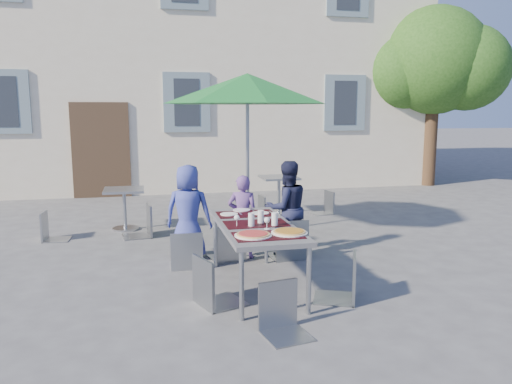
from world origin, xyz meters
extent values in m
plane|color=#47474A|center=(0.00, 0.00, 0.00)|extent=(90.00, 90.00, 0.00)
cube|color=beige|center=(0.00, 11.50, 3.50)|extent=(13.00, 8.00, 7.00)
cube|color=#402D1E|center=(-2.00, 7.47, 1.10)|extent=(1.30, 0.06, 2.20)
cube|color=slate|center=(-4.00, 7.47, 2.20)|extent=(1.10, 0.06, 1.40)
cube|color=#262B33|center=(-4.00, 7.45, 2.20)|extent=(0.60, 0.04, 1.10)
cube|color=slate|center=(0.00, 7.47, 2.20)|extent=(1.10, 0.06, 1.40)
cube|color=#262B33|center=(0.00, 7.45, 2.20)|extent=(0.60, 0.04, 1.10)
cube|color=slate|center=(4.00, 7.47, 2.20)|extent=(1.10, 0.06, 1.40)
cube|color=#262B33|center=(4.00, 7.45, 2.20)|extent=(0.60, 0.04, 1.10)
cylinder|color=#402B1B|center=(6.50, 7.50, 1.40)|extent=(0.36, 0.36, 2.80)
sphere|color=#1C4512|center=(6.50, 7.50, 3.30)|extent=(2.80, 2.80, 2.80)
sphere|color=#1C4512|center=(5.70, 7.80, 3.00)|extent=(2.00, 2.00, 2.00)
sphere|color=#1C4512|center=(7.20, 7.10, 3.10)|extent=(2.20, 2.20, 2.20)
sphere|color=#1C4512|center=(6.70, 8.10, 3.80)|extent=(1.80, 1.80, 1.80)
cube|color=#3F3F44|center=(0.15, 0.79, 0.72)|extent=(0.80, 1.85, 0.05)
cylinder|color=#8F949A|center=(-0.19, -0.07, 0.35)|extent=(0.05, 0.05, 0.70)
cylinder|color=#8F949A|center=(0.49, -0.07, 0.35)|extent=(0.05, 0.05, 0.70)
cylinder|color=#8F949A|center=(-0.19, 1.66, 0.35)|extent=(0.05, 0.05, 0.70)
cylinder|color=#8F949A|center=(0.49, 1.66, 0.35)|extent=(0.05, 0.05, 0.70)
cube|color=black|center=(0.15, 0.24, 0.75)|extent=(0.70, 0.42, 0.01)
cube|color=black|center=(0.15, 0.79, 0.75)|extent=(0.70, 0.42, 0.01)
cube|color=black|center=(0.15, 1.34, 0.75)|extent=(0.70, 0.42, 0.01)
cylinder|color=white|center=(0.00, 0.25, 0.76)|extent=(0.38, 0.38, 0.01)
cylinder|color=tan|center=(0.00, 0.25, 0.77)|extent=(0.34, 0.34, 0.01)
cylinder|color=maroon|center=(0.00, 0.25, 0.78)|extent=(0.30, 0.30, 0.01)
cylinder|color=white|center=(0.39, 0.27, 0.76)|extent=(0.38, 0.38, 0.01)
cylinder|color=tan|center=(0.39, 0.27, 0.77)|extent=(0.34, 0.34, 0.01)
cylinder|color=#8A3A09|center=(0.39, 0.27, 0.78)|extent=(0.30, 0.30, 0.01)
cylinder|color=silver|center=(0.07, 0.68, 0.82)|extent=(0.07, 0.07, 0.15)
cylinder|color=silver|center=(0.21, 0.81, 0.82)|extent=(0.07, 0.07, 0.15)
cylinder|color=silver|center=(0.33, 0.65, 0.82)|extent=(0.07, 0.07, 0.15)
cylinder|color=silver|center=(-0.09, 0.71, 0.75)|extent=(0.06, 0.06, 0.00)
cylinder|color=silver|center=(-0.09, 0.71, 0.79)|extent=(0.01, 0.01, 0.08)
sphere|color=silver|center=(-0.09, 0.71, 0.85)|extent=(0.06, 0.06, 0.06)
cylinder|color=silver|center=(0.21, 0.52, 0.75)|extent=(0.06, 0.06, 0.00)
cylinder|color=silver|center=(0.21, 0.52, 0.79)|extent=(0.01, 0.01, 0.08)
sphere|color=silver|center=(0.21, 0.52, 0.85)|extent=(0.06, 0.06, 0.06)
cylinder|color=white|center=(-0.06, 1.34, 0.76)|extent=(0.22, 0.22, 0.01)
cube|color=#AFB1B7|center=(0.08, 1.34, 0.76)|extent=(0.02, 0.18, 0.00)
cylinder|color=white|center=(0.33, 1.32, 0.76)|extent=(0.22, 0.22, 0.01)
cube|color=#AFB1B7|center=(0.47, 1.32, 0.76)|extent=(0.02, 0.18, 0.00)
cylinder|color=white|center=(0.13, 1.55, 0.76)|extent=(0.22, 0.22, 0.01)
cube|color=#AFB1B7|center=(0.27, 1.55, 0.76)|extent=(0.02, 0.18, 0.00)
imported|color=#363F94|center=(-0.49, 2.13, 0.65)|extent=(0.73, 0.60, 1.30)
imported|color=#5C3D7D|center=(0.24, 1.99, 0.58)|extent=(0.49, 0.41, 1.15)
imported|color=#191C38|center=(0.87, 1.99, 0.67)|extent=(0.69, 0.46, 1.33)
cube|color=#91969D|center=(-0.56, 1.78, 0.44)|extent=(0.42, 0.42, 0.03)
cube|color=#91969D|center=(-0.57, 1.58, 0.68)|extent=(0.41, 0.04, 0.49)
cylinder|color=#91969D|center=(-0.38, 1.95, 0.21)|extent=(0.02, 0.02, 0.43)
cylinder|color=#91969D|center=(-0.73, 1.96, 0.21)|extent=(0.02, 0.02, 0.43)
cylinder|color=#91969D|center=(-0.39, 1.60, 0.21)|extent=(0.02, 0.02, 0.43)
cylinder|color=#91969D|center=(-0.74, 1.61, 0.21)|extent=(0.02, 0.02, 0.43)
cube|color=gray|center=(0.00, 2.00, 0.46)|extent=(0.50, 0.50, 0.03)
cube|color=gray|center=(0.04, 1.80, 0.71)|extent=(0.43, 0.11, 0.51)
cylinder|color=gray|center=(0.15, 2.21, 0.22)|extent=(0.02, 0.02, 0.45)
cylinder|color=gray|center=(-0.21, 2.14, 0.22)|extent=(0.02, 0.02, 0.45)
cylinder|color=gray|center=(0.22, 1.85, 0.22)|extent=(0.02, 0.02, 0.45)
cylinder|color=gray|center=(-0.14, 1.78, 0.22)|extent=(0.02, 0.02, 0.45)
cube|color=gray|center=(0.83, 1.89, 0.50)|extent=(0.51, 0.51, 0.03)
cube|color=gray|center=(0.85, 1.66, 0.78)|extent=(0.47, 0.08, 0.56)
cylinder|color=gray|center=(1.02, 2.11, 0.25)|extent=(0.02, 0.02, 0.49)
cylinder|color=gray|center=(0.62, 2.07, 0.25)|extent=(0.02, 0.02, 0.49)
cylinder|color=gray|center=(1.05, 1.71, 0.25)|extent=(0.02, 0.02, 0.49)
cylinder|color=gray|center=(0.65, 1.67, 0.25)|extent=(0.02, 0.02, 0.49)
cube|color=gray|center=(-0.31, 0.41, 0.47)|extent=(0.57, 0.57, 0.03)
cube|color=gray|center=(-0.51, 0.33, 0.74)|extent=(0.18, 0.42, 0.53)
cylinder|color=gray|center=(-0.07, 0.29, 0.23)|extent=(0.02, 0.02, 0.46)
cylinder|color=gray|center=(-0.20, 0.65, 0.23)|extent=(0.02, 0.02, 0.46)
cylinder|color=gray|center=(-0.43, 0.16, 0.23)|extent=(0.02, 0.02, 0.46)
cylinder|color=gray|center=(-0.56, 0.52, 0.23)|extent=(0.02, 0.02, 0.46)
cube|color=gray|center=(0.89, 0.25, 0.46)|extent=(0.57, 0.57, 0.03)
cube|color=gray|center=(1.08, 0.16, 0.72)|extent=(0.20, 0.41, 0.51)
cylinder|color=gray|center=(0.80, 0.49, 0.23)|extent=(0.02, 0.02, 0.45)
cylinder|color=gray|center=(0.65, 0.15, 0.23)|extent=(0.02, 0.02, 0.45)
cylinder|color=gray|center=(1.14, 0.34, 0.23)|extent=(0.02, 0.02, 0.45)
cylinder|color=gray|center=(0.99, 0.00, 0.23)|extent=(0.02, 0.02, 0.45)
cube|color=gray|center=(0.14, -0.51, 0.42)|extent=(0.46, 0.46, 0.03)
cube|color=gray|center=(0.10, -0.32, 0.66)|extent=(0.39, 0.10, 0.47)
cylinder|color=gray|center=(0.00, -0.70, 0.21)|extent=(0.02, 0.02, 0.41)
cylinder|color=gray|center=(0.33, -0.64, 0.21)|extent=(0.02, 0.02, 0.41)
cylinder|color=gray|center=(-0.06, -0.37, 0.21)|extent=(0.02, 0.02, 0.41)
cylinder|color=gray|center=(0.27, -0.31, 0.21)|extent=(0.02, 0.02, 0.41)
cylinder|color=#AFB1B7|center=(0.57, 3.24, 0.05)|extent=(0.50, 0.50, 0.10)
cylinder|color=#8F949A|center=(0.57, 3.24, 1.20)|extent=(0.06, 0.06, 2.41)
cone|color=#176A28|center=(0.57, 3.24, 2.35)|extent=(2.63, 2.63, 0.47)
cylinder|color=#AFB1B7|center=(-1.40, 4.03, 0.02)|extent=(0.44, 0.44, 0.04)
cylinder|color=#8F949A|center=(-1.40, 4.03, 0.33)|extent=(0.06, 0.06, 0.66)
cube|color=#8F949A|center=(-1.40, 4.03, 0.69)|extent=(0.66, 0.66, 0.04)
cube|color=gray|center=(-2.43, 3.56, 0.41)|extent=(0.41, 0.41, 0.03)
cube|color=gray|center=(-2.61, 3.58, 0.64)|extent=(0.06, 0.38, 0.46)
cylinder|color=gray|center=(-2.28, 3.39, 0.20)|extent=(0.02, 0.02, 0.40)
cylinder|color=gray|center=(-2.25, 3.71, 0.20)|extent=(0.02, 0.02, 0.40)
cylinder|color=gray|center=(-2.60, 3.41, 0.20)|extent=(0.02, 0.02, 0.40)
cylinder|color=gray|center=(-2.58, 3.74, 0.20)|extent=(0.02, 0.02, 0.40)
cube|color=gray|center=(-1.21, 3.49, 0.47)|extent=(0.49, 0.49, 0.03)
cube|color=gray|center=(-1.00, 3.52, 0.73)|extent=(0.09, 0.44, 0.52)
cylinder|color=gray|center=(-1.42, 3.65, 0.23)|extent=(0.02, 0.02, 0.46)
cylinder|color=gray|center=(-1.37, 3.28, 0.23)|extent=(0.02, 0.02, 0.46)
cylinder|color=gray|center=(-1.04, 3.70, 0.23)|extent=(0.02, 0.02, 0.46)
cylinder|color=gray|center=(-1.00, 3.33, 0.23)|extent=(0.02, 0.02, 0.46)
cylinder|color=#AFB1B7|center=(1.51, 4.70, 0.02)|extent=(0.44, 0.44, 0.04)
cylinder|color=#8F949A|center=(1.51, 4.70, 0.35)|extent=(0.06, 0.06, 0.69)
cube|color=#8F949A|center=(1.51, 4.70, 0.72)|extent=(0.69, 0.69, 0.04)
cube|color=gray|center=(1.24, 4.28, 0.41)|extent=(0.41, 0.41, 0.03)
cube|color=gray|center=(1.06, 4.26, 0.64)|extent=(0.06, 0.38, 0.45)
cylinder|color=gray|center=(1.41, 4.13, 0.20)|extent=(0.02, 0.02, 0.40)
cylinder|color=gray|center=(1.39, 4.45, 0.20)|extent=(0.02, 0.02, 0.40)
cylinder|color=gray|center=(1.09, 4.10, 0.20)|extent=(0.02, 0.02, 0.40)
cylinder|color=gray|center=(1.06, 4.43, 0.20)|extent=(0.02, 0.02, 0.40)
cube|color=gray|center=(2.33, 4.53, 0.40)|extent=(0.42, 0.42, 0.03)
cube|color=gray|center=(2.50, 4.56, 0.62)|extent=(0.08, 0.37, 0.45)
cylinder|color=gray|center=(2.14, 4.67, 0.20)|extent=(0.02, 0.02, 0.39)
cylinder|color=gray|center=(2.19, 4.35, 0.20)|extent=(0.02, 0.02, 0.39)
cylinder|color=gray|center=(2.46, 4.71, 0.20)|extent=(0.02, 0.02, 0.39)
cylinder|color=gray|center=(2.51, 4.39, 0.20)|extent=(0.02, 0.02, 0.39)
camera|label=1|loc=(-1.08, -4.57, 2.02)|focal=35.00mm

